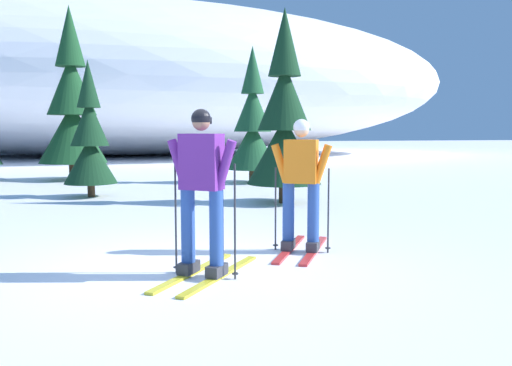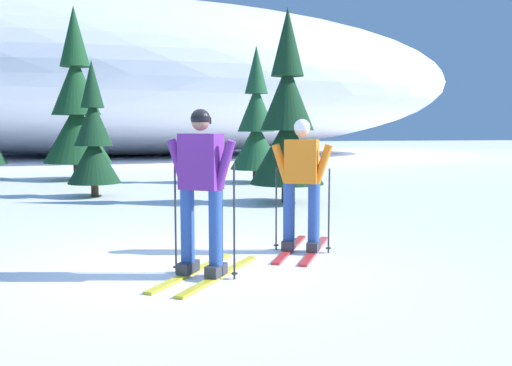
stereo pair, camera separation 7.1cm
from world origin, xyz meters
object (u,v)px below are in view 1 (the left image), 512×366
Objects in this scene: pine_tree_right at (284,122)px; pine_tree_far_right at (253,126)px; pine_tree_center_left at (72,108)px; skier_orange_jacket at (301,184)px; pine_tree_center_right at (90,140)px; skier_purple_jacket at (202,190)px.

pine_tree_right is 4.47m from pine_tree_far_right.
pine_tree_center_left is 1.34× the size of pine_tree_far_right.
pine_tree_right is at bearing 77.79° from skier_orange_jacket.
pine_tree_center_left is 4.70m from pine_tree_center_right.
pine_tree_center_left reaches higher than skier_purple_jacket.
pine_tree_right is (0.99, 4.58, 0.82)m from skier_orange_jacket.
skier_orange_jacket is 0.32× the size of pine_tree_center_left.
pine_tree_center_right reaches higher than skier_orange_jacket.
pine_tree_center_left is at bearing 159.17° from pine_tree_far_right.
pine_tree_center_right is (-1.75, 7.43, 0.37)m from skier_purple_jacket.
skier_purple_jacket is 0.45× the size of pine_tree_far_right.
pine_tree_center_right is at bearing 154.99° from pine_tree_right.
skier_orange_jacket is at bearing -102.21° from pine_tree_right.
pine_tree_far_right is (5.22, -1.99, -0.56)m from pine_tree_center_left.
pine_tree_center_left is 5.61m from pine_tree_far_right.
pine_tree_center_right is (-3.11, 6.50, 0.43)m from skier_orange_jacket.
skier_orange_jacket is 0.42× the size of pine_tree_right.
skier_orange_jacket is at bearing -97.72° from pine_tree_far_right.
pine_tree_right is at bearing -52.29° from pine_tree_center_left.
skier_purple_jacket reaches higher than skier_orange_jacket.
skier_purple_jacket is 7.64m from pine_tree_center_right.
pine_tree_right reaches higher than pine_tree_far_right.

